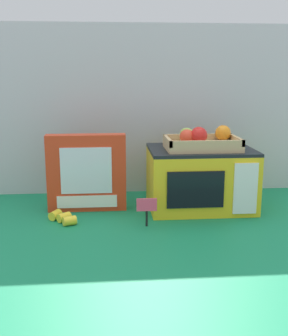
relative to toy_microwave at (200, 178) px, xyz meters
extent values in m
plane|color=#147A4C|center=(-0.20, -0.02, -0.12)|extent=(1.70, 1.70, 0.00)
cube|color=#B7BABF|center=(-0.20, 0.26, 0.24)|extent=(1.61, 0.03, 0.72)
cube|color=yellow|center=(0.00, 0.00, -0.01)|extent=(0.40, 0.28, 0.22)
cube|color=black|center=(0.00, 0.00, 0.11)|extent=(0.40, 0.28, 0.01)
cube|color=black|center=(-0.05, -0.14, -0.01)|extent=(0.21, 0.01, 0.13)
cube|color=white|center=(0.13, -0.14, -0.01)|extent=(0.09, 0.01, 0.19)
cube|color=tan|center=(0.00, -0.02, 0.13)|extent=(0.27, 0.18, 0.02)
cube|color=tan|center=(0.00, -0.11, 0.15)|extent=(0.27, 0.01, 0.02)
cube|color=tan|center=(0.00, 0.06, 0.15)|extent=(0.27, 0.01, 0.02)
cube|color=tan|center=(-0.13, -0.02, 0.15)|extent=(0.01, 0.18, 0.02)
cube|color=tan|center=(0.13, -0.02, 0.15)|extent=(0.01, 0.18, 0.02)
sphere|color=red|center=(-0.02, -0.03, 0.17)|extent=(0.06, 0.06, 0.06)
sphere|color=orange|center=(0.09, 0.03, 0.17)|extent=(0.06, 0.06, 0.06)
sphere|color=#E04228|center=(-0.06, -0.03, 0.17)|extent=(0.05, 0.05, 0.05)
ellipsoid|color=#9EC647|center=(-0.05, 0.04, 0.17)|extent=(0.07, 0.09, 0.05)
cube|color=red|center=(-0.44, 0.01, 0.03)|extent=(0.30, 0.06, 0.29)
cube|color=silver|center=(-0.44, -0.02, 0.04)|extent=(0.19, 0.00, 0.18)
cube|color=white|center=(-0.44, -0.02, -0.08)|extent=(0.23, 0.00, 0.05)
cylinder|color=black|center=(-0.23, -0.19, -0.09)|extent=(0.01, 0.01, 0.06)
cube|color=#F44C6B|center=(-0.23, -0.20, -0.04)|extent=(0.07, 0.00, 0.05)
cylinder|color=yellow|center=(-0.49, -0.16, -0.10)|extent=(0.05, 0.05, 0.03)
cylinder|color=yellow|center=(-0.52, -0.12, -0.10)|extent=(0.06, 0.05, 0.03)
cylinder|color=yellow|center=(-0.55, -0.10, -0.10)|extent=(0.05, 0.05, 0.03)
camera|label=1|loc=(-0.35, -1.58, 0.40)|focal=45.48mm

